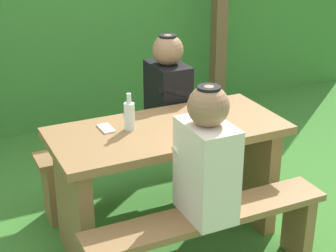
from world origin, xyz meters
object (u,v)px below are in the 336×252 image
at_px(picnic_table, 168,164).
at_px(bottle_left, 129,115).
at_px(bench_far, 137,158).
at_px(person_white_shirt, 206,158).
at_px(cell_phone, 106,128).
at_px(person_black_coat, 168,90).
at_px(drinking_glass, 199,106).
at_px(bench_near, 208,234).

distance_m(picnic_table, bottle_left, 0.40).
relative_size(bench_far, person_white_shirt, 1.95).
distance_m(picnic_table, bench_far, 0.54).
bearing_deg(bottle_left, cell_phone, 153.81).
xyz_separation_m(picnic_table, person_black_coat, (0.24, 0.51, 0.28)).
distance_m(bench_far, person_white_shirt, 1.12).
height_order(person_white_shirt, drinking_glass, person_white_shirt).
bearing_deg(drinking_glass, picnic_table, -156.23).
distance_m(bench_far, bottle_left, 0.72).
height_order(bench_far, drinking_glass, drinking_glass).
distance_m(bench_near, drinking_glass, 0.84).
bearing_deg(bench_near, bottle_left, 110.56).
relative_size(picnic_table, bench_far, 1.00).
bearing_deg(person_white_shirt, bench_near, -7.98).
bearing_deg(person_white_shirt, bench_far, 88.67).
relative_size(picnic_table, bench_near, 1.00).
distance_m(person_black_coat, cell_phone, 0.69).
distance_m(bottle_left, cell_phone, 0.16).
distance_m(person_white_shirt, drinking_glass, 0.70).
bearing_deg(bottle_left, bench_far, 64.05).
height_order(picnic_table, person_black_coat, person_black_coat).
height_order(person_white_shirt, bottle_left, person_white_shirt).
relative_size(picnic_table, drinking_glass, 14.17).
height_order(bench_far, person_black_coat, person_black_coat).
distance_m(bench_near, person_black_coat, 1.14).
relative_size(bench_near, person_white_shirt, 1.95).
xyz_separation_m(person_white_shirt, person_black_coat, (0.26, 1.01, 0.00)).
distance_m(person_black_coat, bottle_left, 0.64).
xyz_separation_m(drinking_glass, bottle_left, (-0.49, -0.05, 0.04)).
relative_size(picnic_table, person_black_coat, 1.95).
xyz_separation_m(picnic_table, bottle_left, (-0.22, 0.07, 0.34)).
bearing_deg(person_black_coat, drinking_glass, -84.94).
height_order(bench_near, bottle_left, bottle_left).
xyz_separation_m(bench_far, person_white_shirt, (-0.02, -1.02, 0.47)).
bearing_deg(cell_phone, drinking_glass, -1.92).
xyz_separation_m(bench_far, cell_phone, (-0.34, -0.38, 0.44)).
bearing_deg(bottle_left, drinking_glass, 6.37).
height_order(bench_far, bottle_left, bottle_left).
bearing_deg(drinking_glass, bottle_left, -173.63).
relative_size(person_black_coat, bottle_left, 3.22).
bearing_deg(person_white_shirt, cell_phone, 116.58).
xyz_separation_m(bottle_left, cell_phone, (-0.12, 0.06, -0.08)).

